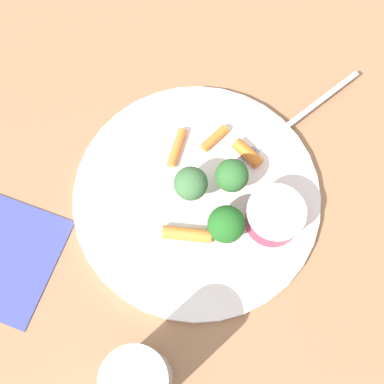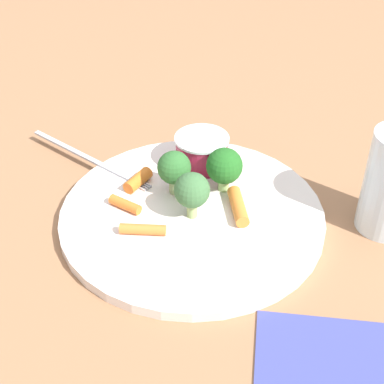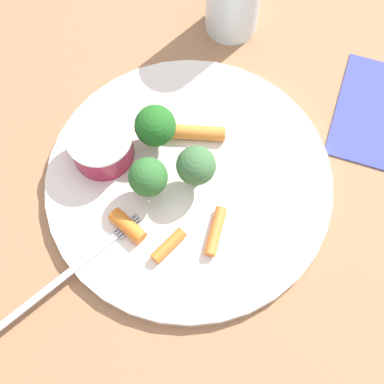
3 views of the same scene
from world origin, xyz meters
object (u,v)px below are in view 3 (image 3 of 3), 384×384
(carrot_stick_0, at_px, (216,231))
(carrot_stick_1, at_px, (198,133))
(fork, at_px, (59,280))
(broccoli_floret_0, at_px, (155,126))
(broccoli_floret_2, at_px, (148,178))
(carrot_stick_2, at_px, (128,226))
(sauce_cup, at_px, (101,145))
(carrot_stick_3, at_px, (169,245))
(broccoli_floret_1, at_px, (197,163))
(plate, at_px, (189,182))

(carrot_stick_0, relative_size, carrot_stick_1, 0.87)
(fork, bearing_deg, broccoli_floret_0, -19.93)
(broccoli_floret_2, distance_m, carrot_stick_2, 0.05)
(sauce_cup, relative_size, carrot_stick_3, 1.71)
(broccoli_floret_1, xyz_separation_m, carrot_stick_3, (-0.08, 0.01, -0.03))
(broccoli_floret_0, xyz_separation_m, broccoli_floret_1, (-0.03, -0.05, 0.00))
(plate, xyz_separation_m, fork, (-0.13, 0.10, 0.01))
(carrot_stick_1, height_order, carrot_stick_2, same)
(broccoli_floret_0, xyz_separation_m, carrot_stick_0, (-0.09, -0.08, -0.03))
(broccoli_floret_2, xyz_separation_m, carrot_stick_3, (-0.05, -0.03, -0.03))
(broccoli_floret_0, height_order, carrot_stick_2, broccoli_floret_0)
(broccoli_floret_2, height_order, carrot_stick_3, broccoli_floret_2)
(carrot_stick_0, bearing_deg, broccoli_floret_0, 41.19)
(broccoli_floret_1, distance_m, carrot_stick_2, 0.09)
(broccoli_floret_1, height_order, carrot_stick_2, broccoli_floret_1)
(sauce_cup, height_order, carrot_stick_2, sauce_cup)
(broccoli_floret_0, bearing_deg, carrot_stick_2, 175.82)
(sauce_cup, relative_size, fork, 0.41)
(plate, distance_m, fork, 0.16)
(broccoli_floret_2, height_order, carrot_stick_1, broccoli_floret_2)
(plate, distance_m, sauce_cup, 0.10)
(sauce_cup, relative_size, carrot_stick_1, 1.18)
(broccoli_floret_1, bearing_deg, carrot_stick_2, 140.18)
(plate, height_order, carrot_stick_1, carrot_stick_1)
(plate, xyz_separation_m, sauce_cup, (0.01, 0.09, 0.03))
(plate, bearing_deg, carrot_stick_3, 175.78)
(sauce_cup, distance_m, fork, 0.14)
(carrot_stick_2, height_order, fork, carrot_stick_2)
(broccoli_floret_1, relative_size, fork, 0.34)
(plate, distance_m, carrot_stick_2, 0.08)
(broccoli_floret_0, relative_size, fork, 0.33)
(broccoli_floret_0, height_order, carrot_stick_3, broccoli_floret_0)
(broccoli_floret_1, distance_m, carrot_stick_3, 0.08)
(broccoli_floret_0, xyz_separation_m, carrot_stick_1, (0.01, -0.04, -0.02))
(carrot_stick_2, bearing_deg, broccoli_floret_0, -4.18)
(sauce_cup, relative_size, broccoli_floret_2, 1.23)
(broccoli_floret_2, xyz_separation_m, fork, (-0.11, 0.06, -0.03))
(carrot_stick_0, bearing_deg, plate, 35.05)
(carrot_stick_1, bearing_deg, broccoli_floret_0, 109.21)
(broccoli_floret_1, bearing_deg, carrot_stick_3, 170.77)
(carrot_stick_1, bearing_deg, broccoli_floret_1, -170.92)
(carrot_stick_3, bearing_deg, broccoli_floret_2, 29.07)
(carrot_stick_2, distance_m, carrot_stick_3, 0.04)
(broccoli_floret_0, distance_m, fork, 0.18)
(broccoli_floret_1, bearing_deg, broccoli_floret_2, 118.82)
(carrot_stick_2, distance_m, fork, 0.08)
(broccoli_floret_0, relative_size, broccoli_floret_2, 1.01)
(carrot_stick_2, relative_size, carrot_stick_3, 1.01)
(carrot_stick_1, relative_size, carrot_stick_3, 1.45)
(plate, height_order, sauce_cup, sauce_cup)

